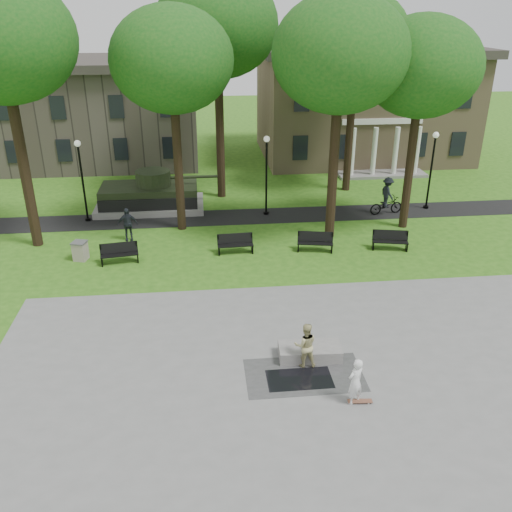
{
  "coord_description": "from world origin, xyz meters",
  "views": [
    {
      "loc": [
        -3.32,
        -18.17,
        11.42
      ],
      "look_at": [
        -1.05,
        3.36,
        1.4
      ],
      "focal_mm": 38.0,
      "sensor_mm": 36.0,
      "label": 1
    }
  ],
  "objects_px": {
    "park_bench_0": "(120,253)",
    "concrete_block": "(310,352)",
    "friend_watching": "(305,345)",
    "trash_bin": "(80,251)",
    "skateboarder": "(355,381)",
    "cyclist": "(387,199)"
  },
  "relations": [
    {
      "from": "friend_watching",
      "to": "skateboarder",
      "type": "bearing_deg",
      "value": 120.75
    },
    {
      "from": "park_bench_0",
      "to": "trash_bin",
      "type": "height_order",
      "value": "park_bench_0"
    },
    {
      "from": "friend_watching",
      "to": "trash_bin",
      "type": "relative_size",
      "value": 1.72
    },
    {
      "from": "trash_bin",
      "to": "concrete_block",
      "type": "bearing_deg",
      "value": -43.91
    },
    {
      "from": "friend_watching",
      "to": "park_bench_0",
      "type": "bearing_deg",
      "value": -49.4
    },
    {
      "from": "friend_watching",
      "to": "park_bench_0",
      "type": "relative_size",
      "value": 0.89
    },
    {
      "from": "skateboarder",
      "to": "cyclist",
      "type": "bearing_deg",
      "value": -142.18
    },
    {
      "from": "friend_watching",
      "to": "park_bench_0",
      "type": "distance_m",
      "value": 11.8
    },
    {
      "from": "cyclist",
      "to": "trash_bin",
      "type": "xyz_separation_m",
      "value": [
        -17.06,
        -4.74,
        -0.44
      ]
    },
    {
      "from": "concrete_block",
      "to": "park_bench_0",
      "type": "height_order",
      "value": "park_bench_0"
    },
    {
      "from": "skateboarder",
      "to": "trash_bin",
      "type": "xyz_separation_m",
      "value": [
        -10.55,
        11.83,
        -0.35
      ]
    },
    {
      "from": "concrete_block",
      "to": "cyclist",
      "type": "relative_size",
      "value": 0.97
    },
    {
      "from": "concrete_block",
      "to": "cyclist",
      "type": "bearing_deg",
      "value": 62.14
    },
    {
      "from": "concrete_block",
      "to": "trash_bin",
      "type": "distance_m",
      "value": 13.39
    },
    {
      "from": "skateboarder",
      "to": "cyclist",
      "type": "height_order",
      "value": "cyclist"
    },
    {
      "from": "park_bench_0",
      "to": "cyclist",
      "type": "bearing_deg",
      "value": 11.1
    },
    {
      "from": "skateboarder",
      "to": "trash_bin",
      "type": "height_order",
      "value": "skateboarder"
    },
    {
      "from": "park_bench_0",
      "to": "trash_bin",
      "type": "relative_size",
      "value": 1.92
    },
    {
      "from": "cyclist",
      "to": "park_bench_0",
      "type": "xyz_separation_m",
      "value": [
        -15.09,
        -5.28,
        -0.4
      ]
    },
    {
      "from": "park_bench_0",
      "to": "concrete_block",
      "type": "bearing_deg",
      "value": -56.91
    },
    {
      "from": "friend_watching",
      "to": "trash_bin",
      "type": "height_order",
      "value": "friend_watching"
    },
    {
      "from": "trash_bin",
      "to": "friend_watching",
      "type": "bearing_deg",
      "value": -46.01
    }
  ]
}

